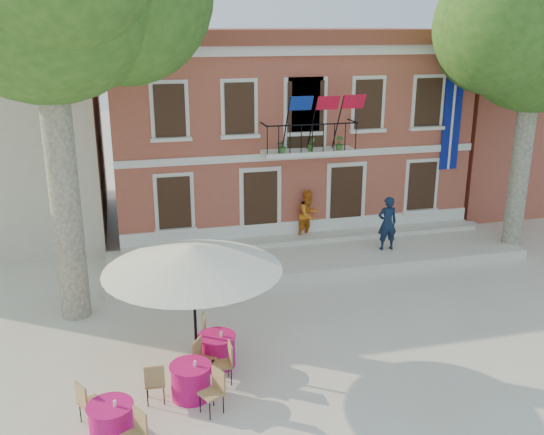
{
  "coord_description": "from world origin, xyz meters",
  "views": [
    {
      "loc": [
        -4.22,
        -13.94,
        7.65
      ],
      "look_at": [
        0.19,
        3.5,
        1.92
      ],
      "focal_mm": 40.0,
      "sensor_mm": 36.0,
      "label": 1
    }
  ],
  "objects_px": {
    "pedestrian_orange": "(308,215)",
    "pedestrian_navy": "(387,223)",
    "cafe_table_0": "(191,379)",
    "cafe_table_1": "(217,349)",
    "patio_umbrella": "(193,258)",
    "plane_tree_east": "(537,35)",
    "cafe_table_2": "(111,421)"
  },
  "relations": [
    {
      "from": "patio_umbrella",
      "to": "cafe_table_1",
      "type": "xyz_separation_m",
      "value": [
        0.47,
        -0.15,
        -2.27
      ]
    },
    {
      "from": "cafe_table_0",
      "to": "cafe_table_2",
      "type": "height_order",
      "value": "same"
    },
    {
      "from": "pedestrian_navy",
      "to": "cafe_table_2",
      "type": "height_order",
      "value": "pedestrian_navy"
    },
    {
      "from": "pedestrian_orange",
      "to": "cafe_table_0",
      "type": "relative_size",
      "value": 0.95
    },
    {
      "from": "pedestrian_navy",
      "to": "cafe_table_1",
      "type": "height_order",
      "value": "pedestrian_navy"
    },
    {
      "from": "cafe_table_1",
      "to": "cafe_table_2",
      "type": "bearing_deg",
      "value": -137.9
    },
    {
      "from": "patio_umbrella",
      "to": "plane_tree_east",
      "type": "bearing_deg",
      "value": 22.53
    },
    {
      "from": "cafe_table_0",
      "to": "cafe_table_2",
      "type": "bearing_deg",
      "value": -147.87
    },
    {
      "from": "cafe_table_2",
      "to": "pedestrian_navy",
      "type": "bearing_deg",
      "value": 39.83
    },
    {
      "from": "pedestrian_orange",
      "to": "cafe_table_1",
      "type": "distance_m",
      "value": 8.48
    },
    {
      "from": "cafe_table_0",
      "to": "cafe_table_2",
      "type": "distance_m",
      "value": 1.95
    },
    {
      "from": "cafe_table_1",
      "to": "cafe_table_2",
      "type": "distance_m",
      "value": 3.24
    },
    {
      "from": "plane_tree_east",
      "to": "patio_umbrella",
      "type": "distance_m",
      "value": 13.62
    },
    {
      "from": "pedestrian_orange",
      "to": "cafe_table_0",
      "type": "xyz_separation_m",
      "value": [
        -5.23,
        -8.3,
        -0.76
      ]
    },
    {
      "from": "cafe_table_0",
      "to": "cafe_table_2",
      "type": "relative_size",
      "value": 1.0
    },
    {
      "from": "cafe_table_2",
      "to": "pedestrian_orange",
      "type": "bearing_deg",
      "value": 53.61
    },
    {
      "from": "cafe_table_0",
      "to": "cafe_table_1",
      "type": "xyz_separation_m",
      "value": [
        0.75,
        1.13,
        -0.01
      ]
    },
    {
      "from": "plane_tree_east",
      "to": "cafe_table_2",
      "type": "height_order",
      "value": "plane_tree_east"
    },
    {
      "from": "plane_tree_east",
      "to": "cafe_table_0",
      "type": "relative_size",
      "value": 5.31
    },
    {
      "from": "cafe_table_2",
      "to": "plane_tree_east",
      "type": "bearing_deg",
      "value": 27.69
    },
    {
      "from": "pedestrian_orange",
      "to": "plane_tree_east",
      "type": "bearing_deg",
      "value": -44.61
    },
    {
      "from": "cafe_table_1",
      "to": "cafe_table_2",
      "type": "xyz_separation_m",
      "value": [
        -2.4,
        -2.17,
        0.0
      ]
    },
    {
      "from": "patio_umbrella",
      "to": "cafe_table_0",
      "type": "bearing_deg",
      "value": -102.6
    },
    {
      "from": "cafe_table_0",
      "to": "cafe_table_1",
      "type": "bearing_deg",
      "value": 56.46
    },
    {
      "from": "patio_umbrella",
      "to": "cafe_table_1",
      "type": "bearing_deg",
      "value": -17.3
    },
    {
      "from": "plane_tree_east",
      "to": "cafe_table_0",
      "type": "bearing_deg",
      "value": -152.95
    },
    {
      "from": "plane_tree_east",
      "to": "patio_umbrella",
      "type": "height_order",
      "value": "plane_tree_east"
    },
    {
      "from": "pedestrian_orange",
      "to": "pedestrian_navy",
      "type": "bearing_deg",
      "value": -64.63
    },
    {
      "from": "cafe_table_1",
      "to": "cafe_table_2",
      "type": "relative_size",
      "value": 1.03
    },
    {
      "from": "plane_tree_east",
      "to": "pedestrian_orange",
      "type": "height_order",
      "value": "plane_tree_east"
    },
    {
      "from": "patio_umbrella",
      "to": "pedestrian_orange",
      "type": "bearing_deg",
      "value": 54.84
    },
    {
      "from": "plane_tree_east",
      "to": "cafe_table_1",
      "type": "bearing_deg",
      "value": -156.03
    }
  ]
}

